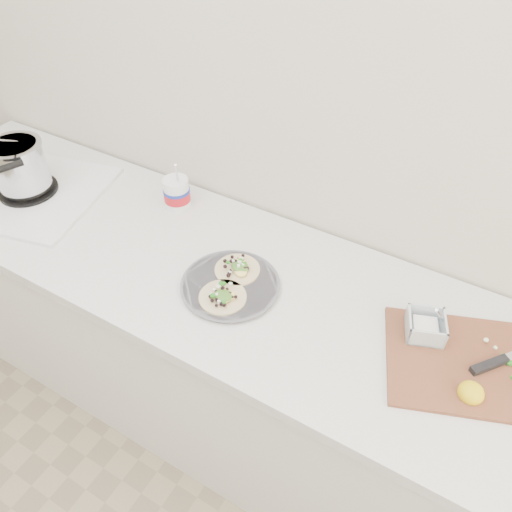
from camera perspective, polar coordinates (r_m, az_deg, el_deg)
The scene contains 5 objects.
counter at distance 1.94m, azimuth -6.35°, elevation -9.42°, with size 2.44×0.66×0.90m.
stove at distance 1.98m, azimuth -25.05°, elevation 8.34°, with size 0.60×0.58×0.25m.
taco_plate at distance 1.48m, azimuth -2.97°, elevation -3.08°, with size 0.30×0.30×0.04m.
tub at distance 1.77m, azimuth -9.04°, elevation 7.38°, with size 0.09×0.09×0.21m.
cutboard at distance 1.42m, azimuth 23.60°, elevation -10.67°, with size 0.53×0.45×0.07m.
Camera 1 is at (0.78, 0.52, 1.98)m, focal length 35.00 mm.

